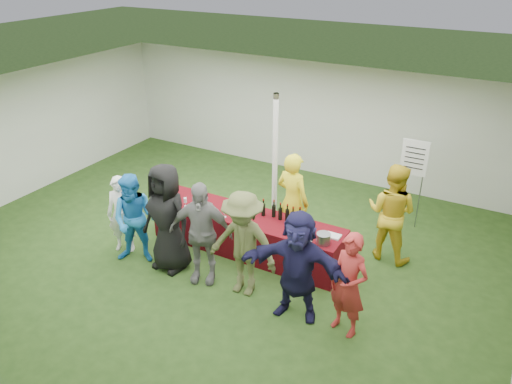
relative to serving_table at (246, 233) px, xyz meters
The scene contains 18 objects.
ground 0.62m from the serving_table, 163.15° to the right, with size 60.00×60.00×0.00m, color #284719.
tent 1.44m from the serving_table, 88.79° to the left, with size 10.00×10.00×10.00m.
serving_table is the anchor object (origin of this frame).
wine_bottles 0.83m from the serving_table, 13.05° to the left, with size 0.76×0.13×0.32m.
wine_glasses 0.70m from the serving_table, 150.66° to the right, with size 2.83×0.08×0.16m.
water_bottle 0.49m from the serving_table, 43.46° to the left, with size 0.07×0.07×0.23m.
bar_towel 1.66m from the serving_table, ahead, with size 0.25×0.18×0.03m, color white.
dump_bucket 1.64m from the serving_table, ahead, with size 0.23×0.23×0.18m, color slate.
wine_list_sign 3.43m from the serving_table, 45.75° to the left, with size 0.50×0.03×1.80m.
staff_pourer 1.02m from the serving_table, 43.30° to the left, with size 0.67×0.44×1.83m, color yellow.
staff_back 2.58m from the serving_table, 24.87° to the left, with size 0.87×0.68×1.80m, color gold.
customer_0 2.26m from the serving_table, 152.55° to the right, with size 0.53×0.35×1.45m, color white.
customer_1 1.97m from the serving_table, 141.95° to the right, with size 0.80×0.62×1.65m, color #207FCF.
customer_2 1.51m from the serving_table, 130.34° to the right, with size 0.94×0.61×1.92m, color black.
customer_3 1.23m from the serving_table, 100.85° to the right, with size 1.05×0.44×1.79m, color slate.
customer_4 1.30m from the serving_table, 62.20° to the right, with size 1.15×0.66×1.78m, color #52582F.
customer_5 1.98m from the serving_table, 37.01° to the right, with size 1.63×0.52×1.76m, color #1A183F.
customer_6 2.60m from the serving_table, 26.15° to the right, with size 0.59×0.38×1.60m, color #A92826.
Camera 1 is at (4.39, -6.54, 5.04)m, focal length 35.00 mm.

